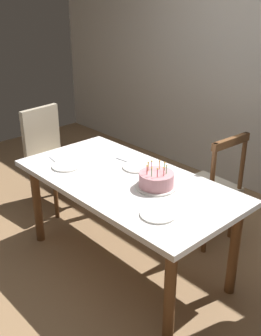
% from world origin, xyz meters
% --- Properties ---
extents(ground, '(6.40, 6.40, 0.00)m').
position_xyz_m(ground, '(0.00, 0.00, 0.00)').
color(ground, '#93704C').
extents(dining_table, '(1.66, 0.84, 0.73)m').
position_xyz_m(dining_table, '(0.00, 0.00, 0.64)').
color(dining_table, white).
rests_on(dining_table, ground).
extents(birthday_cake, '(0.28, 0.28, 0.17)m').
position_xyz_m(birthday_cake, '(0.24, 0.06, 0.78)').
color(birthday_cake, silver).
rests_on(birthday_cake, dining_table).
extents(plate_near_celebrant, '(0.22, 0.22, 0.01)m').
position_xyz_m(plate_near_celebrant, '(-0.46, -0.19, 0.73)').
color(plate_near_celebrant, white).
rests_on(plate_near_celebrant, dining_table).
extents(plate_far_side, '(0.22, 0.22, 0.01)m').
position_xyz_m(plate_far_side, '(-0.08, 0.19, 0.73)').
color(plate_far_side, white).
rests_on(plate_far_side, dining_table).
extents(plate_near_guest, '(0.22, 0.22, 0.01)m').
position_xyz_m(plate_near_guest, '(0.50, -0.19, 0.73)').
color(plate_near_guest, white).
rests_on(plate_near_guest, dining_table).
extents(fork_near_celebrant, '(0.18, 0.05, 0.01)m').
position_xyz_m(fork_near_celebrant, '(-0.62, -0.19, 0.73)').
color(fork_near_celebrant, silver).
rests_on(fork_near_celebrant, dining_table).
extents(fork_far_side, '(0.18, 0.04, 0.01)m').
position_xyz_m(fork_far_side, '(-0.24, 0.21, 0.73)').
color(fork_far_side, silver).
rests_on(fork_far_side, dining_table).
extents(chair_spindle_back, '(0.47, 0.47, 0.95)m').
position_xyz_m(chair_spindle_back, '(0.19, 0.74, 0.46)').
color(chair_spindle_back, beige).
rests_on(chair_spindle_back, ground).
extents(chair_upholstered, '(0.49, 0.48, 0.95)m').
position_xyz_m(chair_upholstered, '(-1.22, 0.12, 0.53)').
color(chair_upholstered, tan).
rests_on(chair_upholstered, ground).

